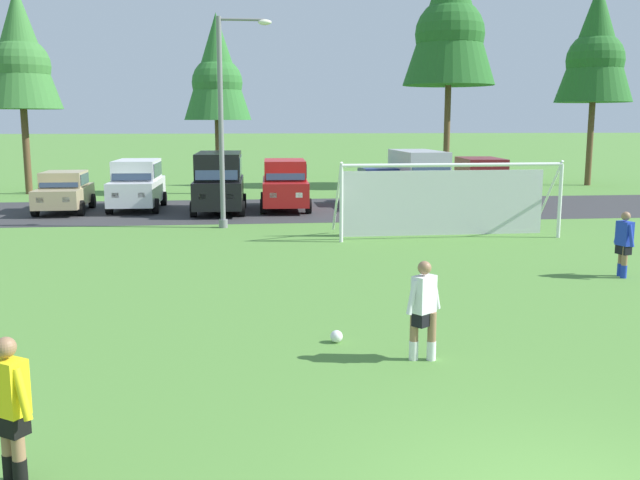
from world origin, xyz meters
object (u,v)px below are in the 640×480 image
Objects in this scene: parked_car_slot_left at (137,184)px; parked_car_slot_right at (419,177)px; soccer_ball at (337,336)px; player_midfield_center at (624,244)px; soccer_goal at (446,198)px; referee at (11,412)px; player_striker_near at (423,311)px; parked_car_slot_center_left at (219,181)px; parked_car_slot_center_right at (380,186)px; parked_car_slot_center at (285,184)px; parked_car_slot_far_left at (64,192)px; street_lamp at (226,121)px; parked_car_slot_far_right at (481,181)px.

parked_car_slot_left is 12.47m from parked_car_slot_right.
soccer_ball is 0.05× the size of parked_car_slot_right.
soccer_goal is at bearing 111.14° from player_midfield_center.
player_striker_near is (5.33, 3.43, 0.00)m from referee.
parked_car_slot_center_left is at bearing -174.33° from parked_car_slot_right.
player_midfield_center is at bearing -78.79° from parked_car_slot_center_right.
parked_car_slot_right is at bearing 66.41° from referee.
soccer_ball is 0.05× the size of parked_car_slot_center_right.
soccer_goal is 1.53× the size of parked_car_slot_right.
player_striker_near is 20.02m from parked_car_slot_center.
parked_car_slot_center_right is 0.87× the size of parked_car_slot_right.
player_striker_near is 0.39× the size of parked_car_slot_far_left.
parked_car_slot_far_left is 1.01× the size of parked_car_slot_center_right.
street_lamp is at bearing -84.56° from parked_car_slot_center_left.
soccer_goal is 1.00× the size of street_lamp.
parked_car_slot_center_left reaches higher than player_midfield_center.
soccer_goal is 12.80m from player_striker_near.
parked_car_slot_center is 6.26m from street_lamp.
parked_car_slot_far_left is at bearing 179.28° from parked_car_slot_center.
player_striker_near is 1.00× the size of player_midfield_center.
soccer_goal is at bearing 65.04° from soccer_ball.
parked_car_slot_far_right is (1.54, 15.09, 0.29)m from player_midfield_center.
parked_car_slot_center_left reaches higher than parked_car_slot_center_right.
player_striker_near is 0.34× the size of parked_car_slot_right.
parked_car_slot_center is (-7.51, 14.50, 0.29)m from player_midfield_center.
soccer_ball is 14.49m from street_lamp.
parked_car_slot_left is at bearing 124.83° from street_lamp.
player_midfield_center is at bearing 29.75° from soccer_ball.
parked_car_slot_right is (8.86, 0.88, 0.00)m from parked_car_slot_center_left.
parked_car_slot_center_right reaches higher than player_striker_near.
parked_car_slot_right is at bearing -1.82° from parked_car_slot_left.
parked_car_slot_center_right is at bearing 70.40° from referee.
player_striker_near is 15.58m from street_lamp.
player_striker_near is 0.34× the size of parked_car_slot_center_left.
parked_car_slot_right is at bearing -26.33° from parked_car_slot_center_right.
parked_car_slot_left is 0.62× the size of street_lamp.
street_lamp is (-3.40, 14.89, 3.03)m from player_striker_near.
parked_car_slot_right is (1.62, -0.80, 0.47)m from parked_car_slot_center_right.
parked_car_slot_center reaches higher than player_striker_near.
player_midfield_center is at bearing -53.42° from parked_car_slot_center_left.
parked_car_slot_left reaches higher than parked_car_slot_far_left.
parked_car_slot_center_left reaches higher than parked_car_slot_left.
parked_car_slot_far_left is (-9.13, 19.05, 0.77)m from soccer_ball.
player_striker_near reaches higher than soccer_ball.
parked_car_slot_center_right is (10.84, 0.41, -0.24)m from parked_car_slot_left.
player_striker_near is at bearing 32.77° from referee.
parked_car_slot_far_right is (11.87, 1.17, -0.23)m from parked_car_slot_center_left.
parked_car_slot_center_right is (13.80, 0.98, 0.00)m from parked_car_slot_far_left.
street_lamp is (-6.81, -6.20, 2.97)m from parked_car_slot_center_right.
player_midfield_center is (7.76, 4.44, 0.71)m from soccer_ball.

